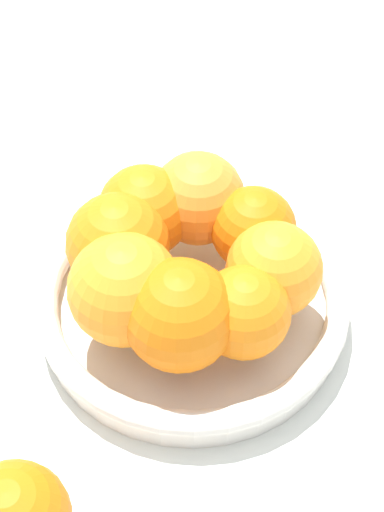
# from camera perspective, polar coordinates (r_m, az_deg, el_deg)

# --- Properties ---
(ground_plane) EXTENTS (4.00, 4.00, 0.00)m
(ground_plane) POSITION_cam_1_polar(r_m,az_deg,el_deg) (0.67, -0.00, -4.03)
(ground_plane) COLOR silver
(fruit_bowl) EXTENTS (0.24, 0.24, 0.04)m
(fruit_bowl) POSITION_cam_1_polar(r_m,az_deg,el_deg) (0.66, -0.00, -3.08)
(fruit_bowl) COLOR silver
(fruit_bowl) RESTS_ON ground_plane
(orange_pile) EXTENTS (0.18, 0.18, 0.08)m
(orange_pile) POSITION_cam_1_polar(r_m,az_deg,el_deg) (0.61, -0.63, -0.23)
(orange_pile) COLOR orange
(orange_pile) RESTS_ON fruit_bowl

